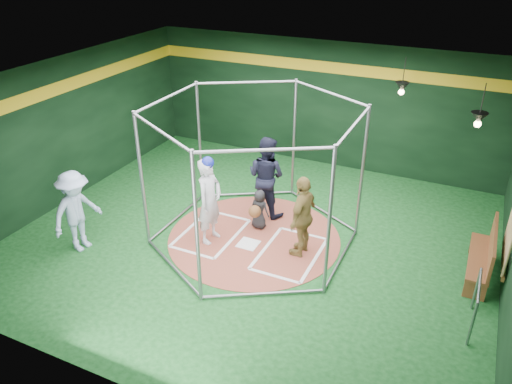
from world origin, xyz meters
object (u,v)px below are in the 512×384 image
at_px(batter_figure, 209,200).
at_px(umpire, 266,176).
at_px(dugout_bench, 485,254).
at_px(visitor_leopard, 303,216).

height_order(batter_figure, umpire, batter_figure).
height_order(batter_figure, dugout_bench, batter_figure).
xyz_separation_m(batter_figure, visitor_leopard, (1.97, 0.36, -0.10)).
height_order(umpire, dugout_bench, umpire).
bearing_deg(umpire, visitor_leopard, 147.96).
distance_m(batter_figure, visitor_leopard, 2.00).
bearing_deg(batter_figure, visitor_leopard, 10.45).
xyz_separation_m(visitor_leopard, dugout_bench, (3.49, 0.74, -0.37)).
xyz_separation_m(umpire, dugout_bench, (4.84, -0.47, -0.46)).
bearing_deg(batter_figure, umpire, 68.77).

